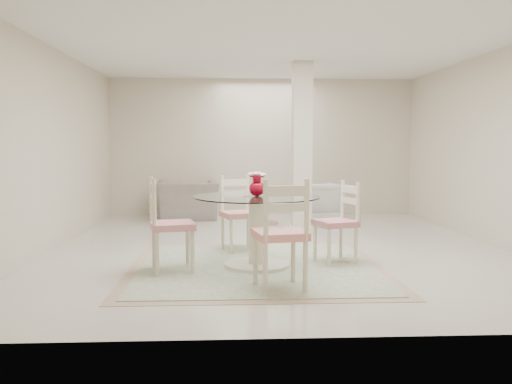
{
  "coord_description": "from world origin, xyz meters",
  "views": [
    {
      "loc": [
        -0.65,
        -7.3,
        1.4
      ],
      "look_at": [
        -0.35,
        -1.02,
        0.85
      ],
      "focal_mm": 38.0,
      "sensor_mm": 36.0,
      "label": 1
    }
  ],
  "objects_px": {
    "column": "(302,148)",
    "dining_table": "(257,231)",
    "red_vase": "(257,185)",
    "dining_chair_north": "(238,207)",
    "armchair_white": "(317,202)",
    "dining_chair_west": "(166,218)",
    "dining_chair_south": "(282,226)",
    "dining_chair_east": "(341,216)",
    "side_table": "(266,212)",
    "recliner_taupe": "(188,200)"
  },
  "relations": [
    {
      "from": "column",
      "to": "dining_chair_east",
      "type": "distance_m",
      "value": 2.46
    },
    {
      "from": "dining_chair_south",
      "to": "recliner_taupe",
      "type": "distance_m",
      "value": 5.3
    },
    {
      "from": "dining_chair_west",
      "to": "dining_chair_north",
      "type": "bearing_deg",
      "value": -46.48
    },
    {
      "from": "red_vase",
      "to": "dining_chair_north",
      "type": "xyz_separation_m",
      "value": [
        -0.2,
        1.0,
        -0.37
      ]
    },
    {
      "from": "column",
      "to": "dining_chair_south",
      "type": "xyz_separation_m",
      "value": [
        -0.66,
        -3.53,
        -0.72
      ]
    },
    {
      "from": "armchair_white",
      "to": "side_table",
      "type": "xyz_separation_m",
      "value": [
        -0.96,
        -0.36,
        -0.14
      ]
    },
    {
      "from": "dining_chair_west",
      "to": "side_table",
      "type": "distance_m",
      "value": 3.87
    },
    {
      "from": "dining_table",
      "to": "dining_chair_north",
      "type": "bearing_deg",
      "value": 101.12
    },
    {
      "from": "red_vase",
      "to": "dining_chair_east",
      "type": "height_order",
      "value": "red_vase"
    },
    {
      "from": "column",
      "to": "dining_table",
      "type": "height_order",
      "value": "column"
    },
    {
      "from": "dining_table",
      "to": "dining_chair_south",
      "type": "xyz_separation_m",
      "value": [
        0.19,
        -1.01,
        0.21
      ]
    },
    {
      "from": "dining_chair_south",
      "to": "dining_table",
      "type": "bearing_deg",
      "value": -89.71
    },
    {
      "from": "dining_table",
      "to": "dining_chair_west",
      "type": "relative_size",
      "value": 1.23
    },
    {
      "from": "red_vase",
      "to": "dining_chair_east",
      "type": "bearing_deg",
      "value": 10.91
    },
    {
      "from": "dining_chair_south",
      "to": "recliner_taupe",
      "type": "xyz_separation_m",
      "value": [
        -1.28,
        5.14,
        -0.27
      ]
    },
    {
      "from": "recliner_taupe",
      "to": "side_table",
      "type": "relative_size",
      "value": 2.38
    },
    {
      "from": "dining_chair_south",
      "to": "side_table",
      "type": "height_order",
      "value": "dining_chair_south"
    },
    {
      "from": "dining_chair_north",
      "to": "side_table",
      "type": "distance_m",
      "value": 2.5
    },
    {
      "from": "dining_chair_north",
      "to": "side_table",
      "type": "xyz_separation_m",
      "value": [
        0.53,
        2.42,
        -0.36
      ]
    },
    {
      "from": "dining_chair_north",
      "to": "dining_chair_east",
      "type": "bearing_deg",
      "value": -52.14
    },
    {
      "from": "red_vase",
      "to": "armchair_white",
      "type": "bearing_deg",
      "value": 71.05
    },
    {
      "from": "armchair_white",
      "to": "red_vase",
      "type": "bearing_deg",
      "value": 61.18
    },
    {
      "from": "column",
      "to": "red_vase",
      "type": "relative_size",
      "value": 9.86
    },
    {
      "from": "column",
      "to": "dining_table",
      "type": "distance_m",
      "value": 2.81
    },
    {
      "from": "dining_chair_east",
      "to": "armchair_white",
      "type": "relative_size",
      "value": 1.38
    },
    {
      "from": "red_vase",
      "to": "dining_chair_east",
      "type": "relative_size",
      "value": 0.26
    },
    {
      "from": "dining_chair_west",
      "to": "dining_chair_south",
      "type": "bearing_deg",
      "value": -136.71
    },
    {
      "from": "column",
      "to": "side_table",
      "type": "distance_m",
      "value": 1.54
    },
    {
      "from": "red_vase",
      "to": "recliner_taupe",
      "type": "xyz_separation_m",
      "value": [
        -1.09,
        4.13,
        -0.59
      ]
    },
    {
      "from": "dining_chair_east",
      "to": "column",
      "type": "bearing_deg",
      "value": 166.01
    },
    {
      "from": "dining_chair_west",
      "to": "recliner_taupe",
      "type": "xyz_separation_m",
      "value": [
        -0.08,
        4.32,
        -0.25
      ]
    },
    {
      "from": "red_vase",
      "to": "dining_chair_west",
      "type": "relative_size",
      "value": 0.24
    },
    {
      "from": "armchair_white",
      "to": "dining_chair_east",
      "type": "bearing_deg",
      "value": 75.39
    },
    {
      "from": "dining_table",
      "to": "armchair_white",
      "type": "bearing_deg",
      "value": 71.06
    },
    {
      "from": "column",
      "to": "recliner_taupe",
      "type": "relative_size",
      "value": 2.44
    },
    {
      "from": "red_vase",
      "to": "dining_chair_east",
      "type": "xyz_separation_m",
      "value": [
        1.0,
        0.19,
        -0.39
      ]
    },
    {
      "from": "dining_chair_north",
      "to": "side_table",
      "type": "relative_size",
      "value": 2.35
    },
    {
      "from": "armchair_white",
      "to": "side_table",
      "type": "relative_size",
      "value": 1.66
    },
    {
      "from": "dining_chair_east",
      "to": "side_table",
      "type": "xyz_separation_m",
      "value": [
        -0.67,
        3.22,
        -0.35
      ]
    },
    {
      "from": "side_table",
      "to": "recliner_taupe",
      "type": "bearing_deg",
      "value": 153.41
    },
    {
      "from": "dining_chair_south",
      "to": "armchair_white",
      "type": "distance_m",
      "value": 4.93
    },
    {
      "from": "column",
      "to": "red_vase",
      "type": "bearing_deg",
      "value": -108.57
    },
    {
      "from": "dining_chair_east",
      "to": "recliner_taupe",
      "type": "height_order",
      "value": "dining_chair_east"
    },
    {
      "from": "armchair_white",
      "to": "side_table",
      "type": "distance_m",
      "value": 1.04
    },
    {
      "from": "red_vase",
      "to": "dining_chair_west",
      "type": "bearing_deg",
      "value": -169.11
    },
    {
      "from": "dining_chair_west",
      "to": "armchair_white",
      "type": "distance_m",
      "value": 4.6
    },
    {
      "from": "dining_chair_south",
      "to": "dining_chair_north",
      "type": "bearing_deg",
      "value": -89.43
    },
    {
      "from": "side_table",
      "to": "column",
      "type": "bearing_deg",
      "value": -60.46
    },
    {
      "from": "dining_chair_north",
      "to": "armchair_white",
      "type": "bearing_deg",
      "value": 43.53
    },
    {
      "from": "column",
      "to": "dining_table",
      "type": "bearing_deg",
      "value": -108.55
    }
  ]
}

